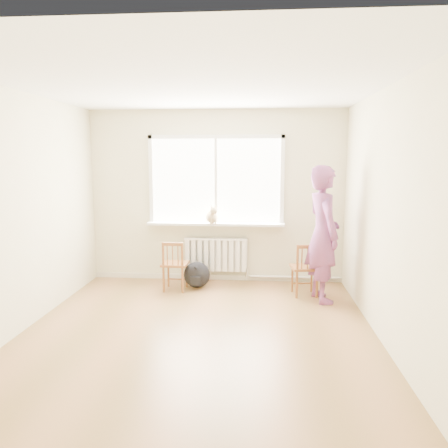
% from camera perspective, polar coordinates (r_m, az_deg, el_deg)
% --- Properties ---
extents(floor, '(4.50, 4.50, 0.00)m').
position_cam_1_polar(floor, '(5.05, -3.51, -14.23)').
color(floor, '#93643C').
rests_on(floor, ground).
extents(ceiling, '(4.50, 4.50, 0.00)m').
position_cam_1_polar(ceiling, '(4.70, -3.83, 17.68)').
color(ceiling, white).
rests_on(ceiling, back_wall).
extents(back_wall, '(4.00, 0.01, 2.70)m').
position_cam_1_polar(back_wall, '(6.91, -1.02, 3.60)').
color(back_wall, beige).
rests_on(back_wall, ground).
extents(window, '(2.12, 0.05, 1.42)m').
position_cam_1_polar(window, '(6.86, -1.05, 6.18)').
color(window, white).
rests_on(window, back_wall).
extents(windowsill, '(2.15, 0.22, 0.04)m').
position_cam_1_polar(windowsill, '(6.85, -1.10, 0.01)').
color(windowsill, white).
rests_on(windowsill, back_wall).
extents(radiator, '(1.00, 0.12, 0.55)m').
position_cam_1_polar(radiator, '(6.96, -1.07, -3.96)').
color(radiator, white).
rests_on(radiator, back_wall).
extents(heating_pipe, '(1.40, 0.04, 0.04)m').
position_cam_1_polar(heating_pipe, '(7.07, 9.17, -6.87)').
color(heating_pipe, silver).
rests_on(heating_pipe, back_wall).
extents(baseboard, '(4.00, 0.03, 0.08)m').
position_cam_1_polar(baseboard, '(7.13, -1.00, -6.96)').
color(baseboard, beige).
rests_on(baseboard, ground).
extents(chair_left, '(0.39, 0.37, 0.75)m').
position_cam_1_polar(chair_left, '(6.52, -6.49, -5.44)').
color(chair_left, brown).
rests_on(chair_left, floor).
extents(chair_right, '(0.43, 0.41, 0.76)m').
position_cam_1_polar(chair_right, '(6.34, 10.59, -5.86)').
color(chair_right, brown).
rests_on(chair_right, floor).
extents(person, '(0.59, 0.77, 1.86)m').
position_cam_1_polar(person, '(6.09, 12.82, -1.28)').
color(person, '#C04072').
rests_on(person, floor).
extents(cat, '(0.27, 0.43, 0.30)m').
position_cam_1_polar(cat, '(6.75, -1.54, 1.09)').
color(cat, '#CEB98C').
rests_on(cat, windowsill).
extents(backpack, '(0.42, 0.32, 0.40)m').
position_cam_1_polar(backpack, '(6.68, -3.56, -6.63)').
color(backpack, black).
rests_on(backpack, floor).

